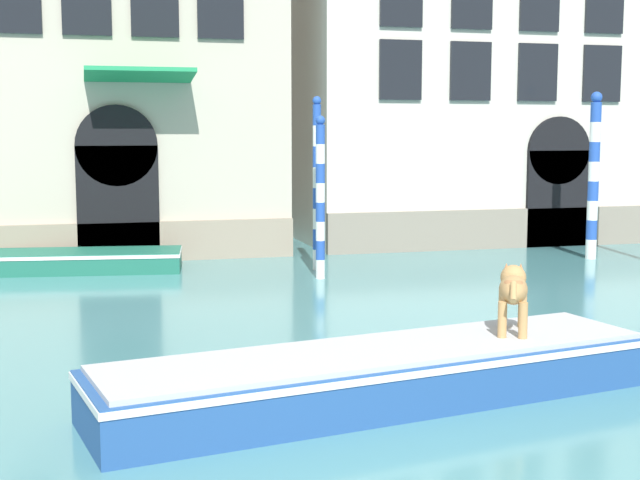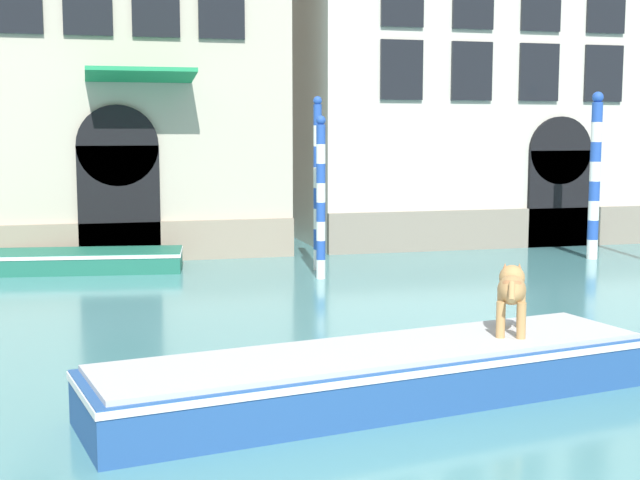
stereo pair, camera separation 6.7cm
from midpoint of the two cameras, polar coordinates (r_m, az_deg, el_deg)
The scene contains 7 objects.
palazzo_right at distance 28.04m, azimuth 8.90°, elevation 13.57°, with size 10.02×6.13×13.03m.
boat_foreground at distance 10.87m, azimuth 3.79°, elevation -8.53°, with size 7.27×2.87×0.67m.
dog_on_deck at distance 11.83m, azimuth 12.10°, elevation -3.12°, with size 0.74×1.16×0.84m.
boat_moored_near_palazzo at distance 21.56m, azimuth -15.67°, elevation -1.27°, with size 5.20×2.25×0.48m.
mooring_pole_0 at distance 20.81m, azimuth -0.29°, elevation 3.65°, with size 0.20×0.20×4.05m.
mooring_pole_2 at distance 23.66m, azimuth 17.03°, elevation 3.99°, with size 0.28×0.28×4.23m.
mooring_pole_3 at distance 19.56m, azimuth -0.08°, elevation 2.76°, with size 0.21×0.21×3.59m.
Camera 1 is at (-2.84, -5.46, 3.28)m, focal length 50.00 mm.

